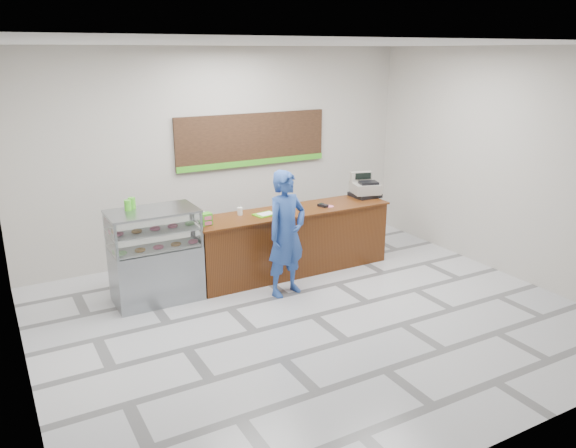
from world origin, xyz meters
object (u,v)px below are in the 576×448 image
display_case (155,255)px  serving_tray (265,214)px  cash_register (365,188)px  sales_counter (293,241)px  customer (286,234)px

display_case → serving_tray: 1.76m
cash_register → serving_tray: bearing=-158.6°
sales_counter → cash_register: cash_register is taller
display_case → serving_tray: bearing=-1.4°
display_case → cash_register: cash_register is taller
sales_counter → customer: 0.95m
sales_counter → display_case: size_ratio=2.45×
sales_counter → customer: size_ratio=1.77×
display_case → customer: bearing=-22.2°
display_case → serving_tray: size_ratio=3.60×
cash_register → customer: 2.19m
display_case → cash_register: bearing=2.3°
serving_tray → customer: (0.00, -0.66, -0.12)m
customer → sales_counter: bearing=41.6°
display_case → cash_register: (3.72, 0.15, 0.51)m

